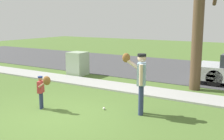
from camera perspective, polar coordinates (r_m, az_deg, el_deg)
ground_plane at (r=10.41m, az=2.17°, el=-3.89°), size 48.00×48.00×0.00m
sidewalk_strip at (r=10.48m, az=2.44°, el=-3.61°), size 36.00×1.20×0.06m
road_surface at (r=14.96m, az=11.87°, el=0.32°), size 36.00×6.80×0.02m
person_adult at (r=7.50m, az=5.75°, el=-1.37°), size 0.81×0.55×1.66m
person_child at (r=8.17m, az=-14.08°, el=-3.38°), size 0.52×0.32×1.01m
baseball at (r=8.05m, az=-1.66°, el=-7.91°), size 0.07×0.07×0.07m
utility_cabinet at (r=12.99m, az=-7.06°, el=1.32°), size 0.79×0.77×1.07m
street_tree_near at (r=10.44m, az=17.41°, el=11.83°), size 1.85×1.88×5.49m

